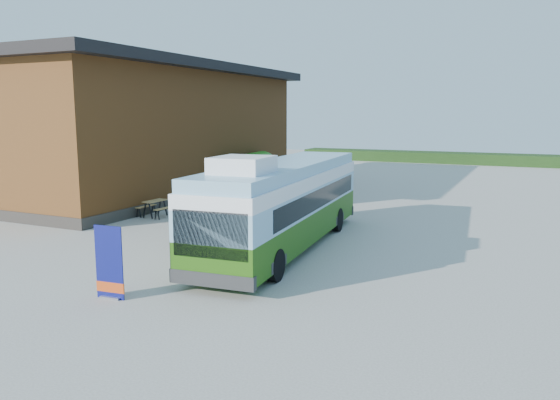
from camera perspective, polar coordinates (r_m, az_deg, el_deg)
The scene contains 10 objects.
ground at distance 19.52m, azimuth -6.35°, elevation -4.95°, with size 100.00×100.00×0.00m, color #BCB7AD.
barn at distance 33.19m, azimuth -12.96°, elevation 6.90°, with size 9.60×21.20×7.50m.
hedge at distance 54.31m, azimuth 23.13°, elevation 3.88°, with size 40.00×3.00×1.00m, color #264419.
bus at distance 18.96m, azimuth 0.43°, elevation -0.16°, with size 3.41×11.53×3.49m.
awning at distance 20.19m, azimuth -4.55°, elevation 2.89°, with size 2.76×4.07×0.50m.
banner at distance 14.63m, azimuth -17.39°, elevation -6.92°, with size 0.83×0.23×1.91m.
picnic_table at distance 25.60m, azimuth -12.93°, elevation -0.47°, with size 1.42×1.28×0.77m.
person_a at distance 23.79m, azimuth -0.13°, elevation 0.10°, with size 0.73×0.48×2.00m, color #999999.
person_b at distance 25.55m, azimuth -0.33°, elevation 0.38°, with size 0.83×0.65×1.70m, color #999999.
slurry_tanker at distance 33.15m, azimuth -3.12°, elevation 3.20°, with size 2.27×6.26×2.32m.
Camera 1 is at (9.97, -16.11, 4.70)m, focal length 35.00 mm.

